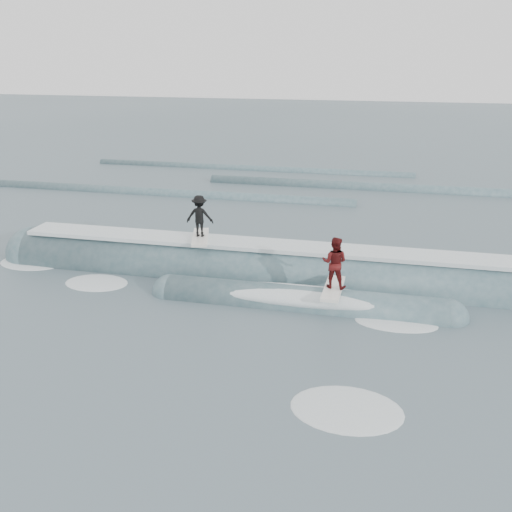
# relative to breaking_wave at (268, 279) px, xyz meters

# --- Properties ---
(ground) EXTENTS (160.00, 160.00, 0.00)m
(ground) POSITION_rel_breaking_wave_xyz_m (-0.31, -2.91, -0.04)
(ground) COLOR #374C50
(ground) RESTS_ON ground
(breaking_wave) EXTENTS (20.66, 3.95, 2.34)m
(breaking_wave) POSITION_rel_breaking_wave_xyz_m (0.00, 0.00, 0.00)
(breaking_wave) COLOR #3A5862
(breaking_wave) RESTS_ON ground
(surfer_black) EXTENTS (1.07, 2.07, 1.61)m
(surfer_black) POSITION_rel_breaking_wave_xyz_m (-2.62, 0.37, 1.96)
(surfer_black) COLOR white
(surfer_black) RESTS_ON ground
(surfer_red) EXTENTS (0.86, 2.01, 1.74)m
(surfer_red) POSITION_rel_breaking_wave_xyz_m (2.46, -1.83, 1.39)
(surfer_red) COLOR white
(surfer_red) RESTS_ON ground
(whitewater) EXTENTS (15.81, 8.71, 0.10)m
(whitewater) POSITION_rel_breaking_wave_xyz_m (-1.90, -3.28, -0.04)
(whitewater) COLOR white
(whitewater) RESTS_ON ground
(far_swells) EXTENTS (34.85, 8.65, 0.80)m
(far_swells) POSITION_rel_breaking_wave_xyz_m (-2.25, 14.75, -0.04)
(far_swells) COLOR #3A5862
(far_swells) RESTS_ON ground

